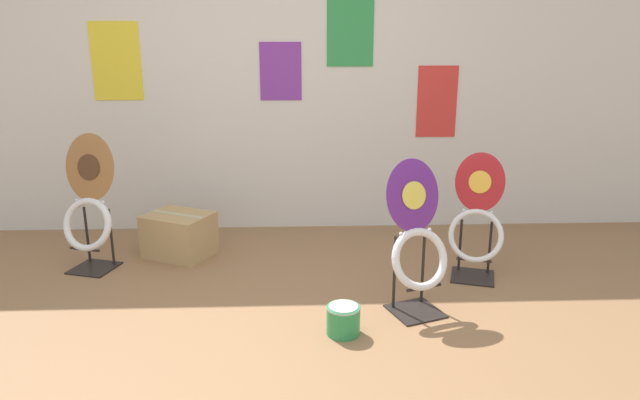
{
  "coord_description": "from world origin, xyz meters",
  "views": [
    {
      "loc": [
        0.1,
        -2.46,
        1.57
      ],
      "look_at": [
        0.25,
        1.08,
        0.55
      ],
      "focal_mm": 32.0,
      "sensor_mm": 36.0,
      "label": 1
    }
  ],
  "objects": [
    {
      "name": "ground_plane",
      "position": [
        0.0,
        0.0,
        0.0
      ],
      "size": [
        14.0,
        14.0,
        0.0
      ],
      "primitive_type": "plane",
      "color": "#8E6642"
    },
    {
      "name": "wall_back",
      "position": [
        0.0,
        2.21,
        1.3
      ],
      "size": [
        8.0,
        0.07,
        2.6
      ],
      "color": "silver",
      "rests_on": "ground_plane"
    },
    {
      "name": "toilet_seat_display_purple_note",
      "position": [
        0.78,
        0.59,
        0.43
      ],
      "size": [
        0.42,
        0.37,
        0.9
      ],
      "color": "black",
      "rests_on": "ground_plane"
    },
    {
      "name": "toilet_seat_display_woodgrain",
      "position": [
        -1.33,
        1.33,
        0.44
      ],
      "size": [
        0.42,
        0.35,
        0.94
      ],
      "color": "black",
      "rests_on": "ground_plane"
    },
    {
      "name": "toilet_seat_display_crimson_swirl",
      "position": [
        1.28,
        1.07,
        0.38
      ],
      "size": [
        0.4,
        0.36,
        0.84
      ],
      "color": "black",
      "rests_on": "ground_plane"
    },
    {
      "name": "paint_can",
      "position": [
        0.34,
        0.34,
        0.09
      ],
      "size": [
        0.19,
        0.19,
        0.17
      ],
      "color": "#2D8E4C",
      "rests_on": "ground_plane"
    },
    {
      "name": "storage_box",
      "position": [
        -0.78,
        1.55,
        0.16
      ],
      "size": [
        0.56,
        0.52,
        0.32
      ],
      "color": "tan",
      "rests_on": "ground_plane"
    }
  ]
}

